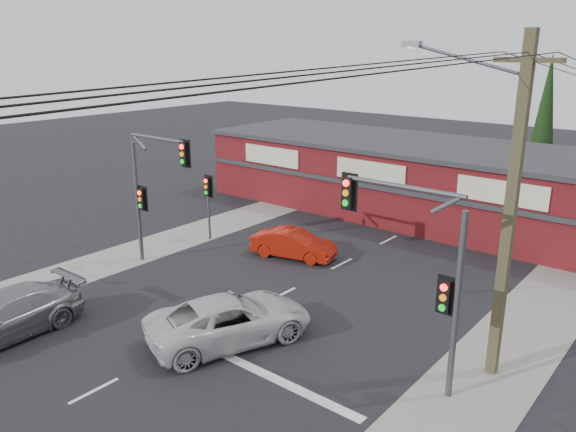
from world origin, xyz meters
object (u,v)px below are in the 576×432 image
Objects in this scene: red_sedan at (293,244)px; utility_pole at (506,201)px; white_suv at (230,319)px; shop_building at (421,179)px; silver_suv at (3,316)px.

utility_pole reaches higher than red_sedan.
white_suv is 17.82m from shop_building.
red_sedan is at bearing 75.37° from silver_suv.
silver_suv is 22.82m from shop_building.
utility_pole reaches higher than white_suv.
utility_pole is (10.63, -3.74, 4.74)m from red_sedan.
red_sedan is (-3.23, 7.40, -0.12)m from white_suv.
white_suv is 9.46m from utility_pole.
white_suv is 1.03× the size of silver_suv.
white_suv is 7.72m from silver_suv.
shop_building is (1.27, 10.26, 1.47)m from red_sedan.
silver_suv is 1.35× the size of red_sedan.
shop_building is at bearing 78.18° from silver_suv.
shop_building is (-1.96, 17.66, 1.36)m from white_suv.
red_sedan is 0.15× the size of shop_building.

